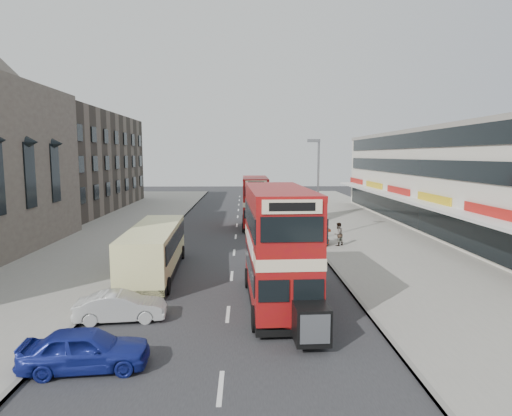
% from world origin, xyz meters
% --- Properties ---
extents(ground, '(160.00, 160.00, 0.00)m').
position_xyz_m(ground, '(0.00, 0.00, 0.00)').
color(ground, '#28282B').
rests_on(ground, ground).
extents(road_surface, '(12.00, 90.00, 0.01)m').
position_xyz_m(road_surface, '(0.00, 20.00, 0.01)').
color(road_surface, '#28282B').
rests_on(road_surface, ground).
extents(pavement_right, '(12.00, 90.00, 0.15)m').
position_xyz_m(pavement_right, '(12.00, 20.00, 0.07)').
color(pavement_right, gray).
rests_on(pavement_right, ground).
extents(pavement_left, '(12.00, 90.00, 0.15)m').
position_xyz_m(pavement_left, '(-12.00, 20.00, 0.07)').
color(pavement_left, gray).
rests_on(pavement_left, ground).
extents(kerb_left, '(0.20, 90.00, 0.16)m').
position_xyz_m(kerb_left, '(-6.10, 20.00, 0.07)').
color(kerb_left, gray).
rests_on(kerb_left, ground).
extents(kerb_right, '(0.20, 90.00, 0.16)m').
position_xyz_m(kerb_right, '(6.10, 20.00, 0.07)').
color(kerb_right, gray).
rests_on(kerb_right, ground).
extents(brick_terrace, '(14.00, 28.00, 12.00)m').
position_xyz_m(brick_terrace, '(-22.00, 38.00, 6.00)').
color(brick_terrace, '#66594C').
rests_on(brick_terrace, ground).
extents(commercial_row, '(9.90, 46.20, 9.30)m').
position_xyz_m(commercial_row, '(19.95, 22.00, 4.70)').
color(commercial_row, beige).
rests_on(commercial_row, ground).
extents(street_lamp, '(1.00, 0.20, 8.12)m').
position_xyz_m(street_lamp, '(6.52, 18.00, 4.78)').
color(street_lamp, slate).
rests_on(street_lamp, ground).
extents(bus_main, '(2.96, 9.53, 5.23)m').
position_xyz_m(bus_main, '(2.27, 3.19, 2.75)').
color(bus_main, black).
rests_on(bus_main, ground).
extents(bus_second, '(2.34, 8.41, 4.63)m').
position_xyz_m(bus_second, '(1.78, 24.87, 2.44)').
color(bus_second, black).
rests_on(bus_second, ground).
extents(coach, '(2.93, 9.92, 2.60)m').
position_xyz_m(coach, '(-4.45, 8.45, 1.54)').
color(coach, black).
rests_on(coach, ground).
extents(car_left_near, '(4.15, 2.00, 1.37)m').
position_xyz_m(car_left_near, '(-4.39, -2.74, 0.68)').
color(car_left_near, navy).
rests_on(car_left_near, ground).
extents(car_left_front, '(3.79, 1.67, 1.21)m').
position_xyz_m(car_left_front, '(-4.43, 1.40, 0.61)').
color(car_left_front, silver).
rests_on(car_left_front, ground).
extents(car_right_a, '(5.32, 2.49, 1.50)m').
position_xyz_m(car_right_a, '(4.45, 15.70, 0.75)').
color(car_right_a, '#AA3411').
rests_on(car_right_a, ground).
extents(car_right_b, '(4.00, 2.15, 1.07)m').
position_xyz_m(car_right_b, '(4.86, 20.31, 0.53)').
color(car_right_b, '#C15B13').
rests_on(car_right_b, ground).
extents(car_right_c, '(4.28, 1.84, 1.44)m').
position_xyz_m(car_right_c, '(5.50, 32.61, 0.72)').
color(car_right_c, '#548AA8').
rests_on(car_right_c, ground).
extents(pedestrian_near, '(0.78, 0.73, 1.75)m').
position_xyz_m(pedestrian_near, '(7.74, 15.51, 1.03)').
color(pedestrian_near, gray).
rests_on(pedestrian_near, pavement_right).
extents(pedestrian_far, '(0.96, 0.44, 1.61)m').
position_xyz_m(pedestrian_far, '(8.92, 29.90, 0.96)').
color(pedestrian_far, gray).
rests_on(pedestrian_far, pavement_right).
extents(cyclist, '(0.87, 2.00, 1.98)m').
position_xyz_m(cyclist, '(4.73, 19.88, 0.66)').
color(cyclist, gray).
rests_on(cyclist, ground).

